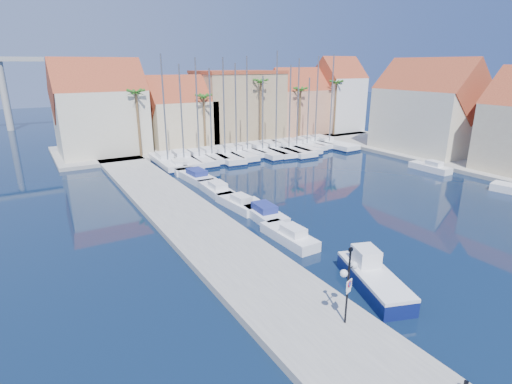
{
  "coord_description": "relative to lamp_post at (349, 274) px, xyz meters",
  "views": [
    {
      "loc": [
        -20.39,
        -14.62,
        13.05
      ],
      "look_at": [
        -4.46,
        12.3,
        3.0
      ],
      "focal_mm": 28.0,
      "sensor_mm": 36.0,
      "label": 1
    }
  ],
  "objects": [
    {
      "name": "ground",
      "position": [
        7.67,
        2.04,
        -3.26
      ],
      "size": [
        260.0,
        260.0,
        0.0
      ],
      "primitive_type": "plane",
      "color": "black",
      "rests_on": "ground"
    },
    {
      "name": "quay_west",
      "position": [
        -1.33,
        15.54,
        -3.01
      ],
      "size": [
        6.0,
        77.0,
        0.5
      ],
      "primitive_type": "cube",
      "color": "gray",
      "rests_on": "ground"
    },
    {
      "name": "shore_north",
      "position": [
        17.67,
        50.04,
        -3.01
      ],
      "size": [
        54.0,
        16.0,
        0.5
      ],
      "primitive_type": "cube",
      "color": "gray",
      "rests_on": "ground"
    },
    {
      "name": "shore_east",
      "position": [
        39.67,
        17.04,
        -3.01
      ],
      "size": [
        12.0,
        60.0,
        0.5
      ],
      "primitive_type": "cube",
      "color": "gray",
      "rests_on": "ground"
    },
    {
      "name": "lamp_post",
      "position": [
        0.0,
        0.0,
        0.0
      ],
      "size": [
        1.37,
        0.73,
        4.2
      ],
      "rotation": [
        0.0,
        0.0,
        0.34
      ],
      "color": "black",
      "rests_on": "quay_west"
    },
    {
      "name": "fishing_boat",
      "position": [
        4.28,
        2.23,
        -2.53
      ],
      "size": [
        3.98,
        6.57,
        2.18
      ],
      "rotation": [
        0.0,
        0.0,
        -0.33
      ],
      "color": "#0D1750",
      "rests_on": "ground"
    },
    {
      "name": "motorboat_west_0",
      "position": [
        3.83,
        10.31,
        -2.75
      ],
      "size": [
        1.91,
        5.55,
        1.4
      ],
      "rotation": [
        0.0,
        0.0,
        0.03
      ],
      "color": "white",
      "rests_on": "ground"
    },
    {
      "name": "motorboat_west_1",
      "position": [
        4.66,
        15.85,
        -2.75
      ],
      "size": [
        2.5,
        6.77,
        1.4
      ],
      "rotation": [
        0.0,
        0.0,
        -0.06
      ],
      "color": "white",
      "rests_on": "ground"
    },
    {
      "name": "motorboat_west_2",
      "position": [
        4.02,
        18.96,
        -2.75
      ],
      "size": [
        2.27,
        5.8,
        1.4
      ],
      "rotation": [
        0.0,
        0.0,
        0.08
      ],
      "color": "white",
      "rests_on": "ground"
    },
    {
      "name": "motorboat_west_3",
      "position": [
        4.06,
        24.03,
        -2.75
      ],
      "size": [
        2.21,
        6.22,
        1.4
      ],
      "rotation": [
        0.0,
        0.0,
        -0.04
      ],
      "color": "white",
      "rests_on": "ground"
    },
    {
      "name": "motorboat_west_4",
      "position": [
        4.17,
        30.15,
        -2.75
      ],
      "size": [
        2.76,
        7.42,
        1.4
      ],
      "rotation": [
        0.0,
        0.0,
        0.06
      ],
      "color": "white",
      "rests_on": "ground"
    },
    {
      "name": "motorboat_west_5",
      "position": [
        4.25,
        35.79,
        -2.75
      ],
      "size": [
        3.12,
        7.67,
        1.4
      ],
      "rotation": [
        0.0,
        0.0,
        -0.1
      ],
      "color": "white",
      "rests_on": "ground"
    },
    {
      "name": "motorboat_east_1",
      "position": [
        31.68,
        18.6,
        -2.75
      ],
      "size": [
        1.78,
        5.35,
        1.4
      ],
      "rotation": [
        0.0,
        0.0,
        0.02
      ],
      "color": "white",
      "rests_on": "ground"
    },
    {
      "name": "sailboat_0",
      "position": [
        3.52,
        38.37,
        -2.65
      ],
      "size": [
        2.93,
        9.9,
        14.28
      ],
      "rotation": [
        0.0,
        0.0,
        -0.03
      ],
      "color": "white",
      "rests_on": "ground"
    },
    {
      "name": "sailboat_1",
      "position": [
        5.85,
        38.48,
        -2.67
      ],
      "size": [
        3.62,
        10.6,
        13.09
      ],
      "rotation": [
        0.0,
        0.0,
        -0.09
      ],
      "color": "white",
      "rests_on": "ground"
    },
    {
      "name": "sailboat_2",
      "position": [
        7.93,
        38.11,
        -2.64
      ],
      "size": [
        2.52,
        9.12,
        13.89
      ],
      "rotation": [
        0.0,
        0.0,
        -0.01
      ],
      "color": "white",
      "rests_on": "ground"
    },
    {
      "name": "sailboat_3",
      "position": [
        10.08,
        38.62,
        -2.65
      ],
      "size": [
        2.75,
        8.85,
        12.57
      ],
      "rotation": [
        0.0,
        0.0,
        -0.05
      ],
      "color": "white",
      "rests_on": "ground"
    },
    {
      "name": "sailboat_4",
      "position": [
        11.82,
        38.0,
        -2.67
      ],
      "size": [
        3.68,
        10.73,
        13.93
      ],
      "rotation": [
        0.0,
        0.0,
        -0.09
      ],
      "color": "white",
      "rests_on": "ground"
    },
    {
      "name": "sailboat_5",
      "position": [
        13.86,
        38.47,
        -2.67
      ],
      "size": [
        2.81,
        10.3,
        13.2
      ],
      "rotation": [
        0.0,
        0.0,
        -0.01
      ],
      "color": "white",
      "rests_on": "ground"
    },
    {
      "name": "sailboat_6",
      "position": [
        15.93,
        38.85,
        -2.61
      ],
      "size": [
        2.74,
        8.34,
        14.14
      ],
      "rotation": [
        0.0,
        0.0,
        0.07
      ],
      "color": "white",
      "rests_on": "ground"
    },
    {
      "name": "sailboat_7",
      "position": [
        18.05,
        38.11,
        -2.7
      ],
      "size": [
        2.99,
        11.09,
        11.49
      ],
      "rotation": [
        0.0,
        0.0,
        0.01
      ],
      "color": "white",
      "rests_on": "ground"
    },
    {
      "name": "sailboat_8",
      "position": [
        20.41,
        38.04,
        -2.67
      ],
      "size": [
        3.92,
        11.77,
        14.87
      ],
      "rotation": [
        0.0,
        0.0,
        -0.08
      ],
      "color": "white",
      "rests_on": "ground"
    },
    {
      "name": "sailboat_9",
      "position": [
        22.25,
        37.29,
        -2.69
      ],
      "size": [
        3.29,
        11.9,
        12.96
      ],
      "rotation": [
        0.0,
        0.0,
        -0.01
      ],
      "color": "white",
      "rests_on": "ground"
    },
    {
      "name": "sailboat_10",
      "position": [
        24.26,
        37.96,
        -2.67
      ],
      "size": [
        3.05,
        10.87,
        13.87
      ],
      "rotation": [
        0.0,
        0.0,
        -0.02
      ],
      "color": "white",
      "rests_on": "ground"
    },
    {
      "name": "sailboat_11",
      "position": [
        26.54,
        38.19,
        -2.66
      ],
      "size": [
        2.88,
        8.39,
        11.09
      ],
      "rotation": [
        0.0,
        0.0,
        0.09
      ],
      "color": "white",
      "rests_on": "ground"
    },
    {
      "name": "sailboat_12",
      "position": [
        28.73,
        38.85,
        -2.61
      ],
      "size": [
        2.72,
        8.57,
        14.27
      ],
      "rotation": [
        0.0,
        0.0,
        -0.06
      ],
      "color": "white",
      "rests_on": "ground"
    },
    {
      "name": "sailboat_13",
      "position": [
        30.62,
        37.79,
        -2.68
      ],
      "size": [
        4.04,
        12.15,
        14.49
      ],
      "rotation": [
        0.0,
        0.0,
        0.08
      ],
      "color": "white",
      "rests_on": "ground"
    },
    {
      "name": "building_0",
      "position": [
        -2.33,
        49.04,
        3.26
      ],
      "size": [
        12.3,
        9.0,
        13.5
      ],
      "color": "beige",
      "rests_on": "shore_north"
    },
    {
      "name": "building_1",
      "position": [
        9.67,
        49.04,
        2.04
      ],
      "size": [
        10.3,
        8.0,
        11.0
      ],
      "color": "#CDB791",
      "rests_on": "shore_north"
    },
    {
      "name": "building_2",
      "position": [
        20.67,
        50.04,
        3.0
      ],
      "size": [
        14.2,
        10.2,
        11.5
      ],
      "color": "tan",
      "rests_on": "shore_north"
    },
    {
      "name": "building_3",
      "position": [
        32.67,
        49.04,
        2.6
      ],
      "size": [
        10.3,
        8.0,
        12.0
      ],
      "color": "tan",
      "rests_on": "shore_north"
    },
    {
      "name": "building_4",
      "position": [
        41.67,
        48.04,
        3.71
      ],
      "size": [
        8.3,
        8.0,
        14.0
      ],
      "color": "white",
      "rests_on": "shore_north"
    },
    {
      "name": "building_6",
      "position": [
        39.67,
        26.04,
        3.26
      ],
      "size": [
        9.0,
        14.3,
        13.5
      ],
      "color": "beige",
      "rests_on": "shore_east"
    },
    {
      "name": "palm_0",
      "position": [
        1.67,
        44.04,
        5.82
      ],
      "size": [
        2.6,
        2.6,
        10.15
      ],
      "color": "brown",
      "rests_on": "shore_north"
    },
    {
      "name": "palm_1",
      "position": [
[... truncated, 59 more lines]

